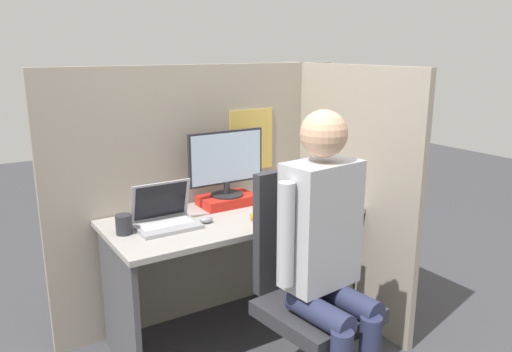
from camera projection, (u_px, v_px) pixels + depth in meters
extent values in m
cube|color=gray|center=(205.00, 193.00, 3.08)|extent=(1.91, 0.04, 1.56)
cube|color=gold|center=(251.00, 140.00, 3.15)|extent=(0.31, 0.01, 0.39)
cube|color=gray|center=(340.00, 191.00, 3.12)|extent=(0.04, 1.27, 1.56)
cube|color=#9E9993|center=(233.00, 217.00, 2.81)|extent=(1.41, 0.64, 0.03)
cube|color=#4C4C51|center=(120.00, 308.00, 2.55)|extent=(0.03, 0.54, 0.71)
cube|color=#4C4C51|center=(323.00, 252.00, 3.25)|extent=(0.03, 0.54, 0.71)
cube|color=red|center=(227.00, 200.00, 2.97)|extent=(0.32, 0.21, 0.06)
cylinder|color=#232328|center=(227.00, 194.00, 2.96)|extent=(0.19, 0.19, 0.01)
cylinder|color=#232328|center=(227.00, 187.00, 2.95)|extent=(0.04, 0.04, 0.07)
cube|color=#232328|center=(226.00, 157.00, 2.91)|extent=(0.48, 0.02, 0.31)
cube|color=silver|center=(227.00, 158.00, 2.90)|extent=(0.45, 0.00, 0.29)
cube|color=#99999E|center=(167.00, 226.00, 2.59)|extent=(0.32, 0.22, 0.02)
cube|color=silver|center=(166.00, 223.00, 2.60)|extent=(0.27, 0.12, 0.00)
cube|color=#99999E|center=(161.00, 201.00, 2.62)|extent=(0.32, 0.07, 0.22)
cube|color=black|center=(161.00, 201.00, 2.62)|extent=(0.28, 0.06, 0.19)
ellipsoid|color=gray|center=(206.00, 220.00, 2.66)|extent=(0.07, 0.05, 0.04)
cube|color=#2D2D33|center=(308.00, 192.00, 3.17)|extent=(0.05, 0.14, 0.04)
cone|color=orange|center=(261.00, 220.00, 2.64)|extent=(0.05, 0.13, 0.05)
cylinder|color=green|center=(253.00, 216.00, 2.70)|extent=(0.03, 0.02, 0.03)
cube|color=#2D2D33|center=(318.00, 312.00, 2.32)|extent=(0.51, 0.51, 0.07)
cube|color=#2D2D33|center=(291.00, 227.00, 2.46)|extent=(0.44, 0.09, 0.60)
cylinder|color=#282D4C|center=(320.00, 313.00, 2.13)|extent=(0.14, 0.34, 0.11)
cylinder|color=#282D4C|center=(348.00, 300.00, 2.24)|extent=(0.14, 0.34, 0.11)
cube|color=#B2B2B7|center=(321.00, 224.00, 2.21)|extent=(0.36, 0.23, 0.57)
sphere|color=#D8A884|center=(324.00, 134.00, 2.11)|extent=(0.20, 0.20, 0.20)
cylinder|color=#B2B2B7|center=(286.00, 235.00, 2.09)|extent=(0.07, 0.07, 0.46)
cylinder|color=#B2B2B7|center=(352.00, 215.00, 2.34)|extent=(0.07, 0.07, 0.46)
cylinder|color=#28282D|center=(124.00, 224.00, 2.50)|extent=(0.08, 0.08, 0.10)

